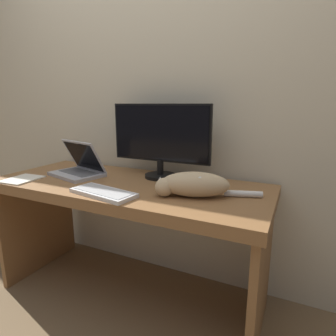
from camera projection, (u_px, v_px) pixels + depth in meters
ground_plane at (97, 331)px, 1.49m from camera, size 12.00×12.00×0.00m
wall_back at (158, 85)px, 1.84m from camera, size 6.40×0.06×2.60m
desk at (128, 206)px, 1.65m from camera, size 1.62×0.66×0.73m
monitor at (160, 138)px, 1.69m from camera, size 0.64×0.19×0.45m
laptop at (79, 168)px, 1.78m from camera, size 0.38×0.31×0.22m
external_keyboard at (103, 193)px, 1.41m from camera, size 0.37×0.20×0.02m
cat at (193, 184)px, 1.37m from camera, size 0.49×0.25×0.12m
paper_notepad at (22, 179)px, 1.68m from camera, size 0.19×0.22×0.01m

